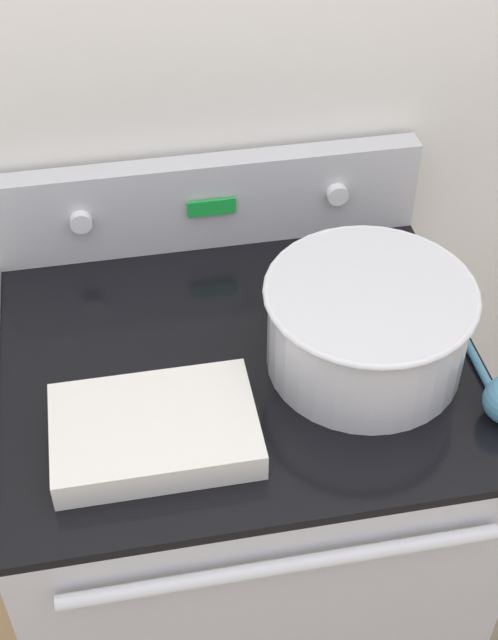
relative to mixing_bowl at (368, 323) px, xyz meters
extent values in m
cube|color=silver|center=(-0.20, 0.44, 0.23)|extent=(8.00, 0.05, 2.50)
cube|color=#BCBCC1|center=(-0.20, 0.05, -0.56)|extent=(0.80, 0.69, 0.91)
cube|color=black|center=(-0.20, 0.05, -0.10)|extent=(0.80, 0.69, 0.02)
cylinder|color=silver|center=(-0.20, -0.31, -0.17)|extent=(0.66, 0.02, 0.02)
cube|color=#BCBCC1|center=(-0.20, 0.38, 0.00)|extent=(0.80, 0.05, 0.18)
cylinder|color=white|center=(-0.44, 0.34, 0.01)|extent=(0.04, 0.02, 0.04)
cylinder|color=white|center=(0.04, 0.34, 0.01)|extent=(0.04, 0.02, 0.04)
cube|color=green|center=(-0.20, 0.34, 0.01)|extent=(0.09, 0.01, 0.03)
cylinder|color=silver|center=(0.00, 0.00, -0.01)|extent=(0.32, 0.32, 0.16)
torus|color=silver|center=(0.00, 0.00, 0.06)|extent=(0.34, 0.34, 0.01)
cylinder|color=beige|center=(0.00, 0.00, 0.05)|extent=(0.30, 0.30, 0.02)
cube|color=silver|center=(-0.36, -0.11, -0.06)|extent=(0.31, 0.21, 0.05)
cube|color=tan|center=(-0.36, -0.11, -0.05)|extent=(0.27, 0.18, 0.03)
cylinder|color=teal|center=(0.18, -0.04, -0.08)|extent=(0.01, 0.24, 0.01)
camera|label=1|loc=(-0.38, -1.00, 0.97)|focal=50.00mm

